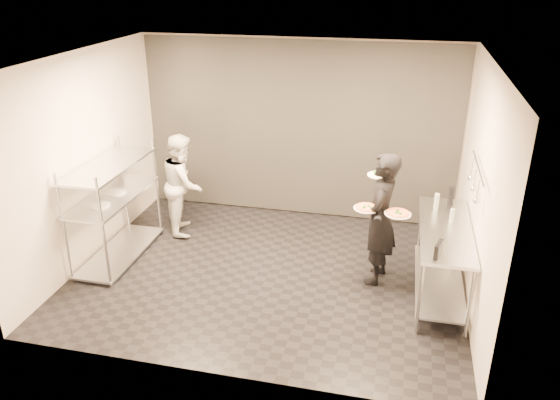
% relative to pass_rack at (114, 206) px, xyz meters
% --- Properties ---
extents(room_shell, '(5.00, 4.00, 2.80)m').
position_rel_pass_rack_xyz_m(room_shell, '(2.15, 1.18, 0.63)').
color(room_shell, black).
rests_on(room_shell, ground).
extents(pass_rack, '(0.60, 1.60, 1.50)m').
position_rel_pass_rack_xyz_m(pass_rack, '(0.00, 0.00, 0.00)').
color(pass_rack, '#ACAFB3').
rests_on(pass_rack, ground).
extents(prep_counter, '(0.60, 1.80, 0.92)m').
position_rel_pass_rack_xyz_m(prep_counter, '(4.33, 0.00, -0.14)').
color(prep_counter, '#ACAFB3').
rests_on(prep_counter, ground).
extents(utensil_rail, '(0.07, 1.20, 0.31)m').
position_rel_pass_rack_xyz_m(utensil_rail, '(4.58, 0.00, 0.78)').
color(utensil_rail, '#ACAFB3').
rests_on(utensil_rail, room_shell).
extents(waiter, '(0.51, 0.69, 1.73)m').
position_rel_pass_rack_xyz_m(waiter, '(3.55, 0.18, 0.09)').
color(waiter, black).
rests_on(waiter, ground).
extents(chef, '(0.78, 0.88, 1.53)m').
position_rel_pass_rack_xyz_m(chef, '(0.60, 0.97, -0.01)').
color(chef, silver).
rests_on(chef, ground).
extents(pizza_plate_near, '(0.31, 0.31, 0.05)m').
position_rel_pass_rack_xyz_m(pizza_plate_near, '(3.38, 0.02, 0.31)').
color(pizza_plate_near, white).
rests_on(pizza_plate_near, waiter).
extents(pizza_plate_far, '(0.32, 0.32, 0.05)m').
position_rel_pass_rack_xyz_m(pizza_plate_far, '(3.76, -0.03, 0.30)').
color(pizza_plate_far, white).
rests_on(pizza_plate_far, waiter).
extents(salad_plate, '(0.28, 0.28, 0.07)m').
position_rel_pass_rack_xyz_m(salad_plate, '(3.48, 0.44, 0.60)').
color(salad_plate, white).
rests_on(salad_plate, waiter).
extents(pos_monitor, '(0.10, 0.23, 0.16)m').
position_rel_pass_rack_xyz_m(pos_monitor, '(4.21, -0.72, 0.23)').
color(pos_monitor, black).
rests_on(pos_monitor, prep_counter).
extents(bottle_green, '(0.06, 0.06, 0.22)m').
position_rel_pass_rack_xyz_m(bottle_green, '(4.22, 0.50, 0.26)').
color(bottle_green, '#97A598').
rests_on(bottle_green, prep_counter).
extents(bottle_clear, '(0.05, 0.05, 0.18)m').
position_rel_pass_rack_xyz_m(bottle_clear, '(4.40, 0.16, 0.24)').
color(bottle_clear, '#97A598').
rests_on(bottle_clear, prep_counter).
extents(bottle_dark, '(0.07, 0.07, 0.24)m').
position_rel_pass_rack_xyz_m(bottle_dark, '(4.41, 0.71, 0.27)').
color(bottle_dark, black).
rests_on(bottle_dark, prep_counter).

